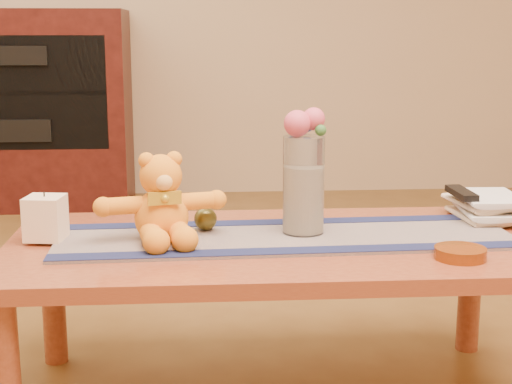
{
  "coord_description": "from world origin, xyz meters",
  "views": [
    {
      "loc": [
        -0.19,
        -1.94,
        0.99
      ],
      "look_at": [
        -0.05,
        0.0,
        0.58
      ],
      "focal_mm": 54.06,
      "sensor_mm": 36.0,
      "label": 1
    }
  ],
  "objects": [
    {
      "name": "coffee_table_top",
      "position": [
        0.0,
        0.0,
        0.43
      ],
      "size": [
        1.4,
        0.7,
        0.04
      ],
      "primitive_type": "cube",
      "color": "maroon",
      "rests_on": "floor"
    },
    {
      "name": "candle_wick",
      "position": [
        -0.59,
        0.03,
        0.58
      ],
      "size": [
        0.0,
        0.0,
        0.01
      ],
      "primitive_type": "cylinder",
      "rotation": [
        0.0,
        0.0,
        -0.14
      ],
      "color": "black",
      "rests_on": "pillar_candle"
    },
    {
      "name": "table_leg_bl",
      "position": [
        -0.64,
        0.29,
        0.21
      ],
      "size": [
        0.07,
        0.07,
        0.41
      ],
      "primitive_type": "cylinder",
      "color": "maroon",
      "rests_on": "floor"
    },
    {
      "name": "pillar_candle",
      "position": [
        -0.59,
        0.03,
        0.51
      ],
      "size": [
        0.11,
        0.11,
        0.11
      ],
      "primitive_type": "cube",
      "rotation": [
        0.0,
        0.0,
        -0.14
      ],
      "color": "#FFE1BB",
      "rests_on": "persian_runner"
    },
    {
      "name": "persian_runner",
      "position": [
        0.03,
        0.01,
        0.45
      ],
      "size": [
        1.21,
        0.39,
        0.01
      ],
      "primitive_type": "cube",
      "rotation": [
        0.0,
        0.0,
        0.03
      ],
      "color": "#191845",
      "rests_on": "coffee_table_top"
    },
    {
      "name": "book_upper",
      "position": [
        0.54,
        0.17,
        0.5
      ],
      "size": [
        0.19,
        0.24,
        0.02
      ],
      "primitive_type": "imported",
      "rotation": [
        0.0,
        0.0,
        0.12
      ],
      "color": "beige",
      "rests_on": "book_lower"
    },
    {
      "name": "teddy_bear",
      "position": [
        -0.29,
        0.0,
        0.57
      ],
      "size": [
        0.37,
        0.33,
        0.22
      ],
      "primitive_type": null,
      "rotation": [
        0.0,
        0.0,
        0.22
      ],
      "color": "orange",
      "rests_on": "persian_runner"
    },
    {
      "name": "stereo_lower",
      "position": [
        -1.2,
        2.35,
        0.46
      ],
      "size": [
        0.42,
        0.28,
        0.12
      ],
      "primitive_type": "cube",
      "color": "black",
      "rests_on": "media_cabinet"
    },
    {
      "name": "blue_flower_back",
      "position": [
        0.09,
        0.08,
        0.75
      ],
      "size": [
        0.04,
        0.04,
        0.04
      ],
      "primitive_type": "sphere",
      "color": "#5359B4",
      "rests_on": "glass_vase"
    },
    {
      "name": "cabinet_shelf",
      "position": [
        -1.2,
        2.33,
        0.66
      ],
      "size": [
        1.02,
        0.2,
        0.02
      ],
      "primitive_type": "cube",
      "color": "black",
      "rests_on": "media_cabinet"
    },
    {
      "name": "table_leg_br",
      "position": [
        0.64,
        0.29,
        0.21
      ],
      "size": [
        0.07,
        0.07,
        0.41
      ],
      "primitive_type": "cylinder",
      "color": "maroon",
      "rests_on": "floor"
    },
    {
      "name": "leaf_sprig",
      "position": [
        0.12,
        0.02,
        0.74
      ],
      "size": [
        0.03,
        0.03,
        0.03
      ],
      "primitive_type": "sphere",
      "color": "#33662D",
      "rests_on": "glass_vase"
    },
    {
      "name": "media_cabinet",
      "position": [
        -1.2,
        2.48,
        0.55
      ],
      "size": [
        1.2,
        0.5,
        1.1
      ],
      "primitive_type": "cube",
      "color": "black",
      "rests_on": "floor"
    },
    {
      "name": "book_bottom",
      "position": [
        0.55,
        0.17,
        0.46
      ],
      "size": [
        0.18,
        0.23,
        0.02
      ],
      "primitive_type": "imported",
      "rotation": [
        0.0,
        0.0,
        0.07
      ],
      "color": "beige",
      "rests_on": "coffee_table_top"
    },
    {
      "name": "rose_left",
      "position": [
        0.06,
        0.03,
        0.75
      ],
      "size": [
        0.07,
        0.07,
        0.07
      ],
      "primitive_type": "sphere",
      "color": "#CF4961",
      "rests_on": "glass_vase"
    },
    {
      "name": "tv_remote",
      "position": [
        0.55,
        0.16,
        0.54
      ],
      "size": [
        0.05,
        0.16,
        0.02
      ],
      "primitive_type": "cube",
      "rotation": [
        0.0,
        0.0,
        0.02
      ],
      "color": "black",
      "rests_on": "book_top"
    },
    {
      "name": "blue_flower_side",
      "position": [
        0.05,
        0.06,
        0.74
      ],
      "size": [
        0.04,
        0.04,
        0.04
      ],
      "primitive_type": "sphere",
      "color": "#5359B4",
      "rests_on": "glass_vase"
    },
    {
      "name": "potpourri_fill",
      "position": [
        0.08,
        0.04,
        0.55
      ],
      "size": [
        0.09,
        0.09,
        0.18
      ],
      "primitive_type": "cylinder",
      "color": "beige",
      "rests_on": "glass_vase"
    },
    {
      "name": "book_top",
      "position": [
        0.55,
        0.17,
        0.52
      ],
      "size": [
        0.17,
        0.23,
        0.02
      ],
      "primitive_type": "imported",
      "rotation": [
        0.0,
        0.0,
        -0.04
      ],
      "color": "beige",
      "rests_on": "book_upper"
    },
    {
      "name": "cabinet_cavity",
      "position": [
        -1.2,
        2.25,
        0.66
      ],
      "size": [
        1.02,
        0.03,
        0.61
      ],
      "primitive_type": "cube",
      "color": "black",
      "rests_on": "media_cabinet"
    },
    {
      "name": "amber_dish",
      "position": [
        0.43,
        -0.2,
        0.46
      ],
      "size": [
        0.14,
        0.14,
        0.03
      ],
      "primitive_type": "cylinder",
      "rotation": [
        0.0,
        0.0,
        0.12
      ],
      "color": "#BF5914",
      "rests_on": "coffee_table_top"
    },
    {
      "name": "table_leg_fl",
      "position": [
        -0.64,
        -0.29,
        0.21
      ],
      "size": [
        0.07,
        0.07,
        0.41
      ],
      "primitive_type": "cylinder",
      "color": "maroon",
      "rests_on": "floor"
    },
    {
      "name": "stereo_upper",
      "position": [
        -1.2,
        2.35,
        0.86
      ],
      "size": [
        0.42,
        0.28,
        0.1
      ],
      "primitive_type": "cube",
      "color": "black",
      "rests_on": "media_cabinet"
    },
    {
      "name": "book_lower",
      "position": [
        0.55,
        0.16,
        0.48
      ],
      "size": [
        0.18,
        0.23,
        0.02
      ],
      "primitive_type": "imported",
      "rotation": [
        0.0,
        0.0,
        -0.07
      ],
      "color": "beige",
      "rests_on": "book_bottom"
    },
    {
      "name": "runner_border_near",
      "position": [
        0.03,
        -0.13,
        0.46
      ],
      "size": [
        1.2,
        0.1,
        0.0
      ],
      "primitive_type": "cube",
      "rotation": [
        0.0,
        0.0,
        0.03
      ],
      "color": "#161C42",
      "rests_on": "persian_runner"
    },
    {
      "name": "glass_vase",
      "position": [
        0.08,
        0.04,
        0.59
      ],
      "size": [
        0.11,
        0.11,
        0.26
      ],
      "primitive_type": "cylinder",
      "color": "silver",
      "rests_on": "persian_runner"
    },
    {
      "name": "bronze_ball",
      "position": [
        -0.18,
        0.09,
        0.49
      ],
      "size": [
        0.06,
        0.06,
        0.06
      ],
      "primitive_type": "sphere",
      "rotation": [
        0.0,
        0.0,
        -0.02
      ],
      "color": "#484318",
      "rests_on": "persian_runner"
    },
    {
      "name": "runner_border_far",
      "position": [
        0.03,
        0.16,
        0.46
      ],
      "size": [
        1.2,
        0.1,
        0.0
      ],
      "primitive_type": "cube",
      "rotation": [
        0.0,
        0.0,
        0.03
      ],
      "color": "#161C42",
      "rests_on": "persian_runner"
    },
    {
      "name": "rose_right",
      "position": [
        0.1,
        0.05,
        0.76
      ],
      "size": [
        0.06,
        0.06,
        0.06
      ],
      "primitive_type": "sphere",
      "color": "#CF4961",
      "rests_on": "glass_vase"
    }
  ]
}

